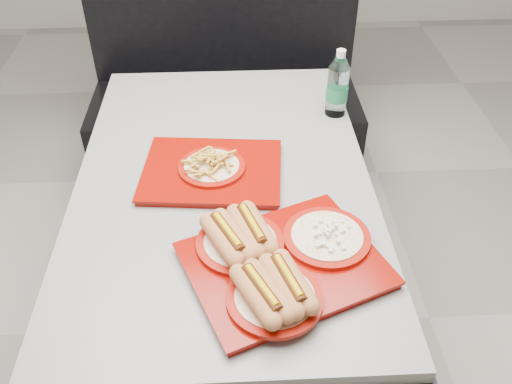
{
  "coord_description": "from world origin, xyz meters",
  "views": [
    {
      "loc": [
        0.03,
        -1.32,
        1.78
      ],
      "look_at": [
        0.09,
        -0.18,
        0.83
      ],
      "focal_mm": 38.0,
      "sensor_mm": 36.0,
      "label": 1
    }
  ],
  "objects_px": {
    "tray_near": "(277,260)",
    "water_bottle": "(337,87)",
    "booth_bench": "(225,98)",
    "tray_far": "(212,168)",
    "diner_table": "(225,216)"
  },
  "relations": [
    {
      "from": "diner_table",
      "to": "tray_far",
      "type": "distance_m",
      "value": 0.19
    },
    {
      "from": "tray_near",
      "to": "water_bottle",
      "type": "distance_m",
      "value": 0.8
    },
    {
      "from": "diner_table",
      "to": "tray_near",
      "type": "xyz_separation_m",
      "value": [
        0.13,
        -0.39,
        0.2
      ]
    },
    {
      "from": "tray_far",
      "to": "water_bottle",
      "type": "relative_size",
      "value": 1.85
    },
    {
      "from": "water_bottle",
      "to": "diner_table",
      "type": "bearing_deg",
      "value": -138.72
    },
    {
      "from": "booth_bench",
      "to": "diner_table",
      "type": "bearing_deg",
      "value": -90.0
    },
    {
      "from": "tray_near",
      "to": "tray_far",
      "type": "xyz_separation_m",
      "value": [
        -0.17,
        0.41,
        -0.01
      ]
    },
    {
      "from": "tray_near",
      "to": "water_bottle",
      "type": "height_order",
      "value": "water_bottle"
    },
    {
      "from": "diner_table",
      "to": "booth_bench",
      "type": "relative_size",
      "value": 1.05
    },
    {
      "from": "booth_bench",
      "to": "water_bottle",
      "type": "height_order",
      "value": "booth_bench"
    },
    {
      "from": "booth_bench",
      "to": "tray_far",
      "type": "bearing_deg",
      "value": -91.85
    },
    {
      "from": "booth_bench",
      "to": "tray_far",
      "type": "relative_size",
      "value": 2.99
    },
    {
      "from": "tray_far",
      "to": "water_bottle",
      "type": "bearing_deg",
      "value": 37.97
    },
    {
      "from": "diner_table",
      "to": "tray_near",
      "type": "height_order",
      "value": "tray_near"
    },
    {
      "from": "diner_table",
      "to": "booth_bench",
      "type": "height_order",
      "value": "booth_bench"
    }
  ]
}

